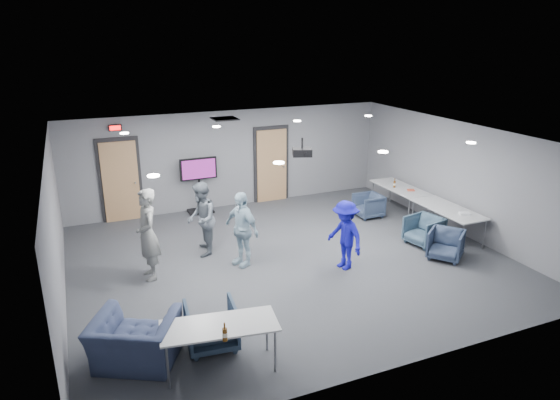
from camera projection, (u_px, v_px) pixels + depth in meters
name	position (u px, v px, depth m)	size (l,w,h in m)	color
floor	(289.00, 260.00, 10.84)	(9.00, 9.00, 0.00)	#33343A
ceiling	(290.00, 137.00, 9.99)	(9.00, 9.00, 0.00)	silver
wall_back	(231.00, 159.00, 13.91)	(9.00, 0.02, 2.70)	slate
wall_front	(407.00, 285.00, 6.93)	(9.00, 0.02, 2.70)	slate
wall_left	(55.00, 233.00, 8.74)	(0.02, 8.00, 2.70)	slate
wall_right	(459.00, 178.00, 12.09)	(0.02, 8.00, 2.70)	slate
door_left	(121.00, 181.00, 12.84)	(1.06, 0.17, 2.24)	black
door_right	(271.00, 165.00, 14.40)	(1.06, 0.17, 2.24)	black
exit_sign	(115.00, 128.00, 12.39)	(0.32, 0.08, 0.16)	black
hvac_diffuser	(225.00, 119.00, 12.25)	(0.60, 0.60, 0.03)	black
downlights	(290.00, 138.00, 10.00)	(6.18, 3.78, 0.02)	white
person_a	(148.00, 235.00, 9.77)	(0.68, 0.44, 1.85)	gray
person_b	(201.00, 219.00, 10.88)	(0.80, 0.62, 1.65)	slate
person_c	(242.00, 229.00, 10.38)	(0.94, 0.39, 1.61)	#A2BFD0
person_d	(345.00, 235.00, 10.24)	(0.95, 0.55, 1.47)	#18189F
chair_right_a	(368.00, 206.00, 13.31)	(0.67, 0.68, 0.62)	#334058
chair_right_b	(424.00, 230.00, 11.56)	(0.72, 0.74, 0.67)	#384E60
chair_right_c	(446.00, 245.00, 10.81)	(0.69, 0.71, 0.65)	#323E56
chair_front_a	(211.00, 325.00, 7.74)	(0.77, 0.79, 0.72)	#34455A
chair_front_b	(135.00, 341.00, 7.31)	(1.17, 1.03, 0.76)	#3D4869
table_right_a	(400.00, 189.00, 13.51)	(0.77, 1.84, 0.73)	#B4B7B9
table_right_b	(448.00, 210.00, 11.85)	(0.80, 1.92, 0.73)	#B4B7B9
table_front_left	(219.00, 328.00, 7.11)	(1.75, 0.94, 0.73)	#B4B7B9
bottle_front	(225.00, 334.00, 6.69)	(0.07, 0.07, 0.27)	#5E3710
bottle_right	(394.00, 184.00, 13.43)	(0.07, 0.07, 0.25)	#5E3710
snack_box	(411.00, 190.00, 13.16)	(0.18, 0.12, 0.04)	#B8442E
wrapper	(465.00, 213.00, 11.42)	(0.22, 0.15, 0.05)	white
tv_stand	(199.00, 182.00, 13.47)	(1.00, 0.48, 1.53)	black
projector	(302.00, 152.00, 10.05)	(0.48, 0.44, 0.37)	black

